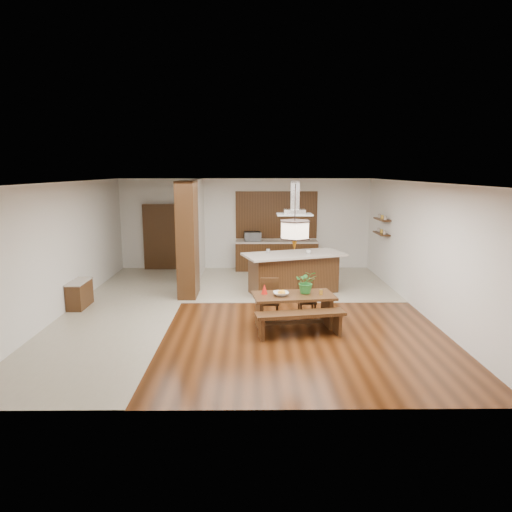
{
  "coord_description": "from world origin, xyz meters",
  "views": [
    {
      "loc": [
        0.19,
        -10.1,
        3.15
      ],
      "look_at": [
        0.3,
        0.0,
        1.25
      ],
      "focal_mm": 32.0,
      "sensor_mm": 36.0,
      "label": 1
    }
  ],
  "objects_px": {
    "dining_chair_right": "(307,299)",
    "fruit_bowl": "(281,294)",
    "hallway_console": "(80,294)",
    "microwave": "(253,237)",
    "dining_table": "(294,303)",
    "dining_bench": "(300,324)",
    "island_cup": "(309,252)",
    "dining_chair_left": "(270,300)",
    "pendant_lantern": "(295,217)",
    "kitchen_island": "(294,272)",
    "range_hood": "(295,198)",
    "foliage_plant": "(306,282)"
  },
  "relations": [
    {
      "from": "dining_chair_right",
      "to": "fruit_bowl",
      "type": "relative_size",
      "value": 2.74
    },
    {
      "from": "hallway_console",
      "to": "fruit_bowl",
      "type": "xyz_separation_m",
      "value": [
        4.6,
        -1.46,
        0.4
      ]
    },
    {
      "from": "fruit_bowl",
      "to": "microwave",
      "type": "relative_size",
      "value": 0.59
    },
    {
      "from": "dining_table",
      "to": "microwave",
      "type": "bearing_deg",
      "value": 98.68
    },
    {
      "from": "dining_bench",
      "to": "microwave",
      "type": "xyz_separation_m",
      "value": [
        -0.89,
        5.93,
        0.85
      ]
    },
    {
      "from": "dining_chair_right",
      "to": "island_cup",
      "type": "height_order",
      "value": "island_cup"
    },
    {
      "from": "dining_chair_left",
      "to": "pendant_lantern",
      "type": "distance_m",
      "value": 1.92
    },
    {
      "from": "island_cup",
      "to": "microwave",
      "type": "xyz_separation_m",
      "value": [
        -1.42,
        2.82,
        -0.01
      ]
    },
    {
      "from": "dining_bench",
      "to": "fruit_bowl",
      "type": "bearing_deg",
      "value": 124.13
    },
    {
      "from": "microwave",
      "to": "pendant_lantern",
      "type": "bearing_deg",
      "value": -88.55
    },
    {
      "from": "dining_chair_left",
      "to": "island_cup",
      "type": "relative_size",
      "value": 7.2
    },
    {
      "from": "island_cup",
      "to": "fruit_bowl",
      "type": "bearing_deg",
      "value": -108.5
    },
    {
      "from": "dining_chair_left",
      "to": "kitchen_island",
      "type": "xyz_separation_m",
      "value": [
        0.71,
        2.19,
        0.1
      ]
    },
    {
      "from": "fruit_bowl",
      "to": "microwave",
      "type": "distance_m",
      "value": 5.47
    },
    {
      "from": "island_cup",
      "to": "pendant_lantern",
      "type": "bearing_deg",
      "value": -103.48
    },
    {
      "from": "kitchen_island",
      "to": "pendant_lantern",
      "type": "bearing_deg",
      "value": -113.41
    },
    {
      "from": "island_cup",
      "to": "dining_table",
      "type": "bearing_deg",
      "value": -103.48
    },
    {
      "from": "dining_table",
      "to": "kitchen_island",
      "type": "height_order",
      "value": "kitchen_island"
    },
    {
      "from": "hallway_console",
      "to": "range_hood",
      "type": "relative_size",
      "value": 0.98
    },
    {
      "from": "hallway_console",
      "to": "island_cup",
      "type": "distance_m",
      "value": 5.64
    },
    {
      "from": "fruit_bowl",
      "to": "microwave",
      "type": "xyz_separation_m",
      "value": [
        -0.55,
        5.43,
        0.38
      ]
    },
    {
      "from": "hallway_console",
      "to": "kitchen_island",
      "type": "distance_m",
      "value": 5.26
    },
    {
      "from": "dining_bench",
      "to": "fruit_bowl",
      "type": "height_order",
      "value": "fruit_bowl"
    },
    {
      "from": "dining_chair_right",
      "to": "island_cup",
      "type": "bearing_deg",
      "value": 79.49
    },
    {
      "from": "dining_table",
      "to": "hallway_console",
      "type": "bearing_deg",
      "value": 164.09
    },
    {
      "from": "microwave",
      "to": "foliage_plant",
      "type": "bearing_deg",
      "value": -85.6
    },
    {
      "from": "dining_table",
      "to": "fruit_bowl",
      "type": "height_order",
      "value": "fruit_bowl"
    },
    {
      "from": "dining_bench",
      "to": "foliage_plant",
      "type": "distance_m",
      "value": 0.97
    },
    {
      "from": "hallway_console",
      "to": "fruit_bowl",
      "type": "relative_size",
      "value": 2.87
    },
    {
      "from": "dining_bench",
      "to": "island_cup",
      "type": "distance_m",
      "value": 3.28
    },
    {
      "from": "dining_chair_right",
      "to": "pendant_lantern",
      "type": "xyz_separation_m",
      "value": [
        -0.34,
        -0.54,
        1.82
      ]
    },
    {
      "from": "pendant_lantern",
      "to": "fruit_bowl",
      "type": "height_order",
      "value": "pendant_lantern"
    },
    {
      "from": "dining_bench",
      "to": "foliage_plant",
      "type": "relative_size",
      "value": 3.62
    },
    {
      "from": "dining_table",
      "to": "dining_bench",
      "type": "height_order",
      "value": "dining_table"
    },
    {
      "from": "dining_chair_left",
      "to": "dining_chair_right",
      "type": "xyz_separation_m",
      "value": [
        0.81,
        0.11,
        -0.02
      ]
    },
    {
      "from": "pendant_lantern",
      "to": "foliage_plant",
      "type": "height_order",
      "value": "pendant_lantern"
    },
    {
      "from": "kitchen_island",
      "to": "island_cup",
      "type": "height_order",
      "value": "island_cup"
    },
    {
      "from": "dining_chair_left",
      "to": "foliage_plant",
      "type": "relative_size",
      "value": 1.84
    },
    {
      "from": "pendant_lantern",
      "to": "kitchen_island",
      "type": "bearing_deg",
      "value": 84.78
    },
    {
      "from": "dining_chair_left",
      "to": "microwave",
      "type": "xyz_separation_m",
      "value": [
        -0.35,
        4.91,
        0.66
      ]
    },
    {
      "from": "range_hood",
      "to": "fruit_bowl",
      "type": "bearing_deg",
      "value": -100.58
    },
    {
      "from": "hallway_console",
      "to": "range_hood",
      "type": "height_order",
      "value": "range_hood"
    },
    {
      "from": "dining_bench",
      "to": "dining_chair_left",
      "type": "xyz_separation_m",
      "value": [
        -0.54,
        1.02,
        0.2
      ]
    },
    {
      "from": "pendant_lantern",
      "to": "island_cup",
      "type": "bearing_deg",
      "value": 76.52
    },
    {
      "from": "dining_bench",
      "to": "range_hood",
      "type": "bearing_deg",
      "value": 87.08
    },
    {
      "from": "range_hood",
      "to": "island_cup",
      "type": "xyz_separation_m",
      "value": [
        0.37,
        -0.1,
        -1.36
      ]
    },
    {
      "from": "dining_table",
      "to": "range_hood",
      "type": "distance_m",
      "value": 3.3
    },
    {
      "from": "dining_table",
      "to": "range_hood",
      "type": "xyz_separation_m",
      "value": [
        0.24,
        2.63,
        1.97
      ]
    },
    {
      "from": "dining_bench",
      "to": "foliage_plant",
      "type": "bearing_deg",
      "value": 74.27
    },
    {
      "from": "dining_chair_right",
      "to": "range_hood",
      "type": "distance_m",
      "value": 2.92
    }
  ]
}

